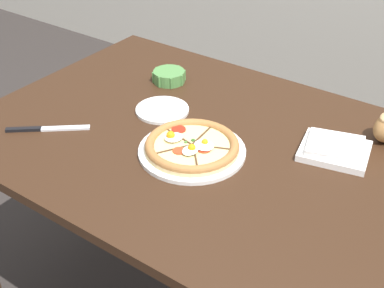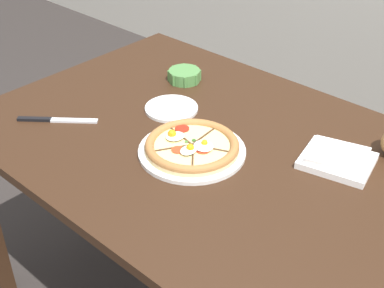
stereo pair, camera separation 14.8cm
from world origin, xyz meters
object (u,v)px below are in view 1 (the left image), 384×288
(pizza, at_px, (192,147))
(napkin_folded, at_px, (335,149))
(dining_table, at_px, (219,170))
(ramekin_bowl, at_px, (169,76))
(knife_main, at_px, (47,129))
(side_saucer, at_px, (162,110))

(pizza, xyz_separation_m, napkin_folded, (0.33, 0.23, -0.00))
(dining_table, relative_size, ramekin_bowl, 12.63)
(pizza, height_order, knife_main, pizza)
(ramekin_bowl, height_order, side_saucer, ramekin_bowl)
(dining_table, xyz_separation_m, ramekin_bowl, (-0.36, 0.23, 0.11))
(ramekin_bowl, bearing_deg, pizza, -44.35)
(pizza, xyz_separation_m, side_saucer, (-0.21, 0.14, -0.01))
(ramekin_bowl, bearing_deg, knife_main, -102.66)
(pizza, height_order, side_saucer, pizza)
(dining_table, relative_size, knife_main, 7.32)
(dining_table, distance_m, napkin_folded, 0.34)
(dining_table, bearing_deg, knife_main, -153.33)
(ramekin_bowl, distance_m, knife_main, 0.48)
(dining_table, height_order, pizza, pizza)
(napkin_folded, bearing_deg, knife_main, -153.29)
(dining_table, xyz_separation_m, napkin_folded, (0.29, 0.14, 0.11))
(pizza, bearing_deg, side_saucer, 147.30)
(napkin_folded, bearing_deg, ramekin_bowl, 172.36)
(ramekin_bowl, distance_m, napkin_folded, 0.65)
(dining_table, height_order, knife_main, knife_main)
(pizza, relative_size, ramekin_bowl, 2.56)
(pizza, distance_m, knife_main, 0.45)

